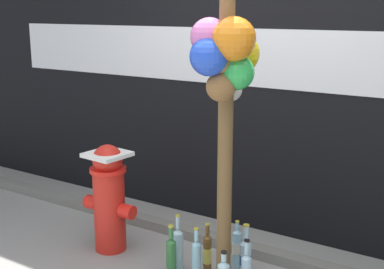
{
  "coord_description": "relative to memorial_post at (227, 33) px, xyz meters",
  "views": [
    {
      "loc": [
        1.65,
        -2.3,
        1.82
      ],
      "look_at": [
        -0.1,
        0.46,
        1.02
      ],
      "focal_mm": 48.79,
      "sensor_mm": 36.0,
      "label": 1
    }
  ],
  "objects": [
    {
      "name": "memorial_post",
      "position": [
        0.0,
        0.0,
        0.0
      ],
      "size": [
        0.59,
        0.51,
        3.0
      ],
      "color": "brown",
      "rests_on": "ground_plane"
    },
    {
      "name": "building_wall",
      "position": [
        -0.17,
        1.13,
        -0.16
      ],
      "size": [
        10.0,
        0.21,
        3.03
      ],
      "color": "black",
      "rests_on": "ground_plane"
    },
    {
      "name": "fire_hydrant",
      "position": [
        -1.04,
        0.09,
        -1.24
      ],
      "size": [
        0.45,
        0.31,
        0.83
      ],
      "color": "red",
      "rests_on": "ground_plane"
    },
    {
      "name": "curb_strip",
      "position": [
        -0.17,
        0.58,
        -1.63
      ],
      "size": [
        8.0,
        0.12,
        0.08
      ],
      "primitive_type": "cube",
      "color": "slate",
      "rests_on": "ground_plane"
    },
    {
      "name": "bottle_0",
      "position": [
        -0.39,
        -0.03,
        -1.51
      ],
      "size": [
        0.07,
        0.07,
        0.39
      ],
      "color": "#337038",
      "rests_on": "ground_plane"
    },
    {
      "name": "bottle_3",
      "position": [
        0.05,
        0.22,
        -1.51
      ],
      "size": [
        0.08,
        0.08,
        0.41
      ],
      "color": "#B2DBEA",
      "rests_on": "ground_plane"
    },
    {
      "name": "bottle_4",
      "position": [
        -0.2,
        0.13,
        -1.51
      ],
      "size": [
        0.06,
        0.06,
        0.39
      ],
      "color": "brown",
      "rests_on": "ground_plane"
    },
    {
      "name": "bottle_5",
      "position": [
        -0.41,
        0.07,
        -1.5
      ],
      "size": [
        0.08,
        0.08,
        0.43
      ],
      "color": "#B2DBEA",
      "rests_on": "ground_plane"
    },
    {
      "name": "litter_0",
      "position": [
        -1.23,
        0.61,
        -1.67
      ],
      "size": [
        0.13,
        0.13,
        0.01
      ],
      "primitive_type": "cube",
      "rotation": [
        0.0,
        0.0,
        2.35
      ],
      "color": "silver",
      "rests_on": "ground_plane"
    },
    {
      "name": "bottle_1",
      "position": [
        -0.21,
        0.01,
        -1.51
      ],
      "size": [
        0.06,
        0.06,
        0.4
      ],
      "color": "#93CCE0",
      "rests_on": "ground_plane"
    },
    {
      "name": "bottle_6",
      "position": [
        -0.08,
        0.34,
        -1.52
      ],
      "size": [
        0.07,
        0.07,
        0.36
      ],
      "color": "#93CCE0",
      "rests_on": "ground_plane"
    }
  ]
}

